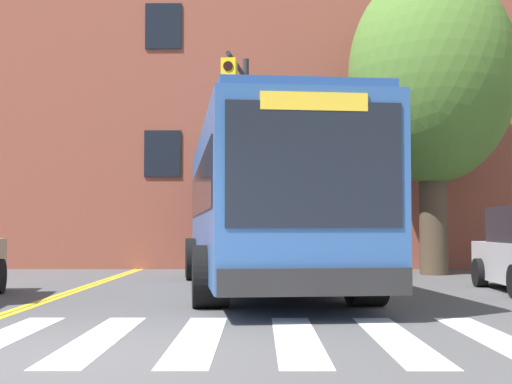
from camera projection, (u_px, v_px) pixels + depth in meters
ground_plane at (71, 356)px, 6.93m from camera, size 120.00×120.00×0.00m
crosswalk at (148, 338)px, 8.04m from camera, size 12.82×3.72×0.01m
lane_line_yellow_inner at (141, 268)px, 22.05m from camera, size 0.12×36.00×0.01m
lane_line_yellow_outer at (146, 268)px, 22.05m from camera, size 0.12×36.00×0.01m
city_bus at (262, 202)px, 14.72m from camera, size 4.02×11.30×3.28m
traffic_light_overhead at (239, 126)px, 17.74m from camera, size 0.58×2.89×5.73m
street_tree_curbside_large at (432, 77)px, 19.13m from camera, size 5.97×5.93×8.29m
building_facade at (296, 70)px, 25.75m from camera, size 31.56×8.45×13.91m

